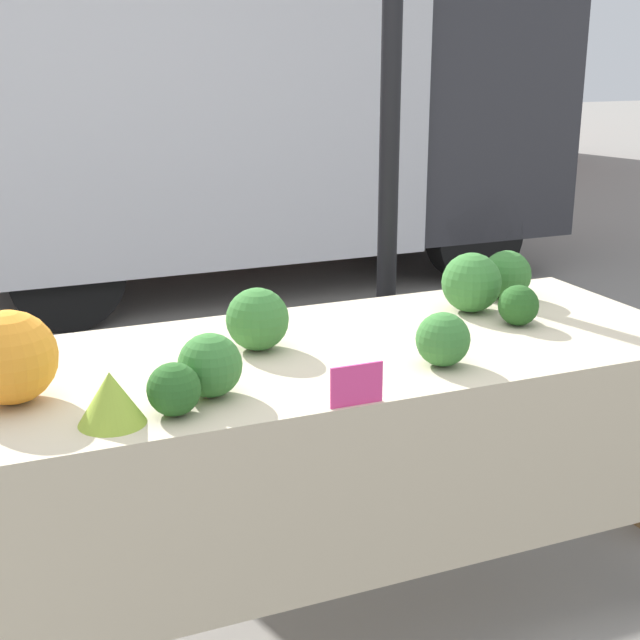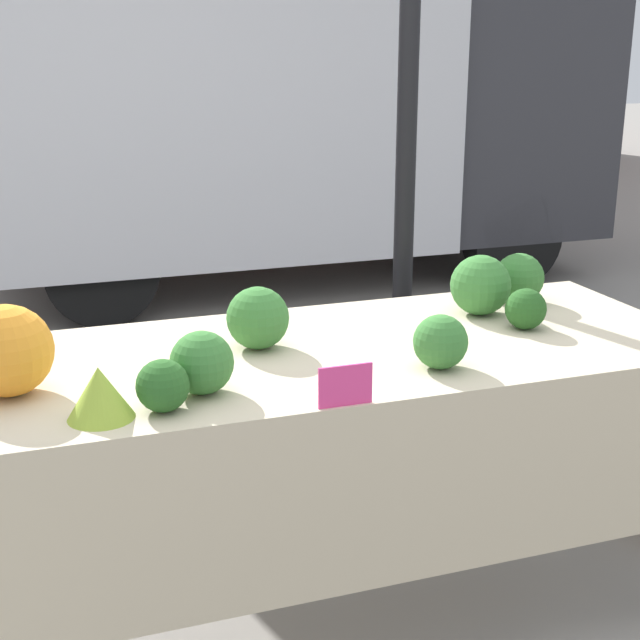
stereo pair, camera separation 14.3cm
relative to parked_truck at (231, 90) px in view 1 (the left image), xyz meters
The scene contains 14 objects.
ground_plane 4.18m from the parked_truck, 104.19° to the right, with size 40.00×40.00×0.00m, color gray.
tent_pole 3.16m from the parked_truck, 97.53° to the right, with size 0.07×0.07×2.60m.
parked_truck is the anchor object (origin of this frame).
market_table 4.08m from the parked_truck, 103.97° to the right, with size 2.07×0.79×0.81m.
orange_cauliflower 4.31m from the parked_truck, 114.01° to the right, with size 0.21×0.21×0.21m.
romanesco_head 4.43m from the parked_truck, 110.77° to the right, with size 0.14×0.14×0.12m.
broccoli_head_0 3.97m from the parked_truck, 106.54° to the right, with size 0.17×0.17×0.17m.
broccoli_head_1 3.91m from the parked_truck, 95.47° to the right, with size 0.12×0.12×0.12m.
broccoli_head_2 4.39m from the parked_truck, 109.12° to the right, with size 0.12×0.12×0.12m.
broccoli_head_3 4.17m from the parked_truck, 100.29° to the right, with size 0.14×0.14×0.14m.
broccoli_head_4 3.66m from the parked_truck, 93.84° to the right, with size 0.15×0.15×0.15m.
broccoli_head_5 4.29m from the parked_truck, 108.15° to the right, with size 0.15×0.15×0.15m.
broccoli_head_6 3.75m from the parked_truck, 96.50° to the right, with size 0.18×0.18×0.18m.
price_sign 4.38m from the parked_truck, 103.90° to the right, with size 0.13×0.01×0.10m.
Camera 1 is at (-0.86, -2.04, 1.57)m, focal length 50.00 mm.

